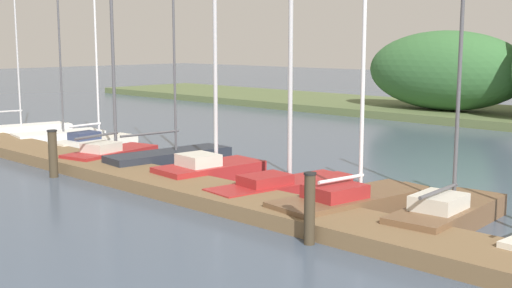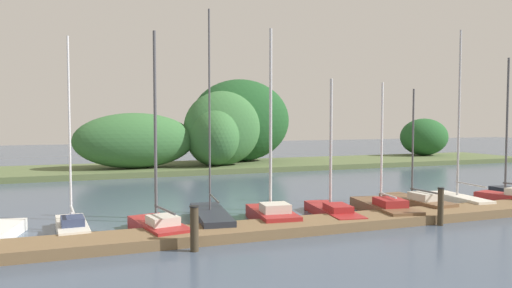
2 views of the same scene
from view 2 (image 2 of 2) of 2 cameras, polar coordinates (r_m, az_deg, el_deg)
dock_pier at (r=17.67m, az=7.68°, el=-9.55°), size 31.64×1.80×0.35m
far_shore at (r=38.78m, az=-3.23°, el=0.91°), size 62.42×8.39×7.41m
sailboat_2 at (r=17.97m, az=-21.30°, el=-9.02°), size 1.21×3.53×6.89m
sailboat_3 at (r=17.01m, az=-11.73°, el=-9.36°), size 1.83×3.61×7.04m
sailboat_4 at (r=18.23m, az=-5.50°, el=-8.62°), size 1.52×4.32×8.12m
sailboat_5 at (r=18.52m, az=1.88°, el=-8.16°), size 1.65×3.41×7.48m
sailboat_6 at (r=19.75m, az=9.14°, el=-7.81°), size 1.66×4.45×5.65m
sailboat_7 at (r=20.83m, az=15.04°, el=-7.32°), size 1.93×4.48×5.55m
sailboat_8 at (r=22.53m, az=18.55°, el=-6.57°), size 1.45×4.01×5.36m
sailboat_9 at (r=24.10m, az=23.19°, el=-5.82°), size 1.17×3.63×8.11m
sailboat_10 at (r=25.27m, az=28.05°, el=-5.52°), size 1.62×3.37×6.86m
mooring_piling_1 at (r=14.67m, az=-7.43°, el=-10.03°), size 0.29×0.29×1.39m
mooring_piling_2 at (r=19.28m, az=21.33°, el=-7.01°), size 0.25×0.25×1.43m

